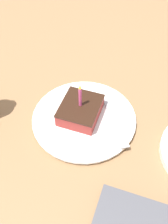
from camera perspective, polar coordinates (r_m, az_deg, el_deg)
name	(u,v)px	position (r m, az deg, el deg)	size (l,w,h in m)	color
ground_plane	(79,133)	(0.72, -1.16, -4.50)	(2.40, 2.40, 0.04)	olive
plate	(84,119)	(0.71, 0.00, -1.43)	(0.28, 0.28, 0.02)	white
cake_slice	(80,110)	(0.70, -0.80, 0.43)	(0.10, 0.12, 0.11)	#99332D
fork	(116,125)	(0.69, 6.91, -2.88)	(0.11, 0.15, 0.00)	#B2B2B7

